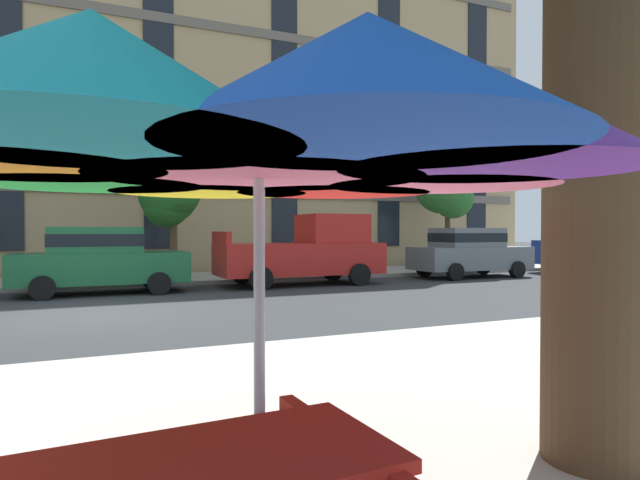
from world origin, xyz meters
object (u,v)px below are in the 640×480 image
sedan_green (100,258)px  street_tree_middle (170,197)px  pickup_red (307,252)px  street_tree_right (445,190)px  pickup_blue (591,247)px  sedan_gray (469,251)px  patio_umbrella (259,136)px

sedan_green → street_tree_middle: 3.90m
pickup_red → street_tree_right: 8.60m
street_tree_right → pickup_blue: bearing=-32.2°
sedan_gray → street_tree_right: size_ratio=0.93×
pickup_blue → street_tree_middle: (-16.37, 2.62, 1.76)m
pickup_blue → pickup_red: bearing=180.0°
sedan_gray → patio_umbrella: patio_umbrella is taller
pickup_red → pickup_blue: bearing=0.0°
sedan_green → sedan_gray: bearing=0.0°
street_tree_right → patio_umbrella: size_ratio=1.28×
pickup_red → street_tree_right: street_tree_right is taller
street_tree_middle → patio_umbrella: 15.44m
street_tree_right → patio_umbrella: street_tree_right is taller
sedan_green → sedan_gray: size_ratio=1.00×
sedan_green → street_tree_middle: bearing=49.6°
sedan_gray → pickup_blue: bearing=0.0°
sedan_gray → street_tree_middle: size_ratio=1.14×
sedan_green → patio_umbrella: bearing=-88.2°
street_tree_middle → pickup_red: bearing=-34.8°
pickup_blue → street_tree_right: 6.31m
sedan_gray → pickup_blue: (6.27, 0.00, 0.08)m
sedan_green → pickup_red: bearing=0.0°
street_tree_middle → street_tree_right: 11.45m
pickup_blue → street_tree_middle: size_ratio=1.32×
sedan_gray → pickup_blue: pickup_blue is taller
patio_umbrella → pickup_red: bearing=66.2°
sedan_gray → pickup_blue: size_ratio=0.86×
pickup_blue → street_tree_middle: bearing=170.9°
pickup_red → street_tree_middle: street_tree_middle is taller
street_tree_right → patio_umbrella: (-13.25, -15.82, -1.21)m
sedan_gray → pickup_blue: 6.27m
sedan_green → sedan_gray: same height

